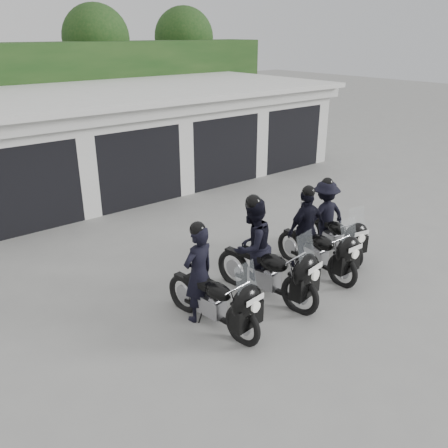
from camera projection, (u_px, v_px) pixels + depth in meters
ground at (277, 275)px, 9.80m from camera, size 80.00×80.00×0.00m
garage_block at (99, 141)px, 15.05m from camera, size 16.40×6.80×2.96m
background_vegetation at (49, 84)px, 18.26m from camera, size 20.00×3.90×5.80m
police_bike_a at (211, 286)px, 7.87m from camera, size 0.81×2.15×1.88m
police_bike_b at (261, 254)px, 8.75m from camera, size 1.07×2.32×2.03m
police_bike_c at (312, 235)px, 9.73m from camera, size 1.03×2.15×1.87m
police_bike_d at (329, 221)px, 10.57m from camera, size 1.15×2.01×1.77m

